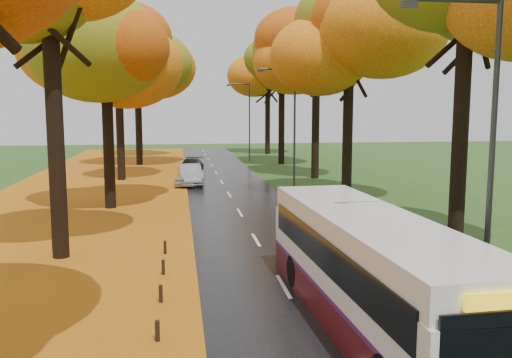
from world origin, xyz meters
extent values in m
cube|color=black|center=(0.00, 25.00, 0.02)|extent=(6.50, 90.00, 0.04)
cube|color=silver|center=(0.00, 25.00, 0.04)|extent=(0.12, 90.00, 0.01)
cube|color=#914B0D|center=(-9.00, 25.00, 0.01)|extent=(12.00, 90.00, 0.02)
cube|color=orange|center=(-3.05, 25.00, 0.04)|extent=(0.90, 90.00, 0.01)
cylinder|color=black|center=(-7.50, 16.50, 4.58)|extent=(0.60, 0.60, 9.15)
cylinder|color=black|center=(-6.90, 26.50, 4.00)|extent=(0.60, 0.60, 8.00)
ellipsoid|color=#F9AD1B|center=(-6.90, 26.50, 9.00)|extent=(9.20, 9.20, 7.18)
cylinder|color=black|center=(-7.50, 38.50, 4.29)|extent=(0.60, 0.60, 8.58)
ellipsoid|color=#F9AD1B|center=(-7.50, 38.50, 9.65)|extent=(8.00, 8.00, 6.24)
cylinder|color=black|center=(-6.90, 49.50, 4.58)|extent=(0.60, 0.60, 9.15)
ellipsoid|color=#F9AD1B|center=(-6.90, 49.50, 10.30)|extent=(9.20, 9.20, 7.18)
cylinder|color=black|center=(-7.50, 59.50, 4.00)|extent=(0.60, 0.60, 8.00)
ellipsoid|color=#F9AD1B|center=(-7.50, 59.50, 9.00)|extent=(8.00, 8.00, 6.24)
cylinder|color=black|center=(7.50, 15.50, 4.61)|extent=(0.60, 0.60, 9.22)
cylinder|color=black|center=(6.90, 27.50, 4.10)|extent=(0.60, 0.60, 8.19)
ellipsoid|color=orange|center=(6.90, 27.50, 9.22)|extent=(9.20, 9.20, 7.18)
cylinder|color=black|center=(7.50, 37.50, 4.35)|extent=(0.60, 0.60, 8.70)
ellipsoid|color=orange|center=(7.50, 37.50, 9.79)|extent=(8.20, 8.20, 6.40)
cylinder|color=black|center=(6.90, 48.50, 4.61)|extent=(0.60, 0.60, 9.22)
ellipsoid|color=orange|center=(6.90, 48.50, 10.37)|extent=(9.20, 9.20, 7.18)
cylinder|color=black|center=(7.50, 60.50, 4.10)|extent=(0.60, 0.60, 8.19)
ellipsoid|color=orange|center=(7.50, 60.50, 9.22)|extent=(8.20, 8.20, 6.40)
cube|color=black|center=(-3.70, 8.60, 0.26)|extent=(0.11, 0.11, 0.52)
cube|color=black|center=(-3.70, 11.20, 0.26)|extent=(0.11, 0.11, 0.52)
cube|color=black|center=(-3.70, 13.80, 0.26)|extent=(0.11, 0.11, 0.52)
cube|color=black|center=(-3.70, 16.40, 0.26)|extent=(0.11, 0.11, 0.52)
cylinder|color=#333538|center=(4.20, 8.00, 4.00)|extent=(0.14, 0.14, 8.00)
cylinder|color=#333538|center=(3.10, 8.00, 7.90)|extent=(2.20, 0.11, 0.11)
cube|color=#333538|center=(2.00, 8.00, 7.78)|extent=(0.35, 0.18, 0.14)
cylinder|color=#333538|center=(4.20, 30.00, 4.00)|extent=(0.14, 0.14, 8.00)
cylinder|color=#333538|center=(3.10, 30.00, 7.90)|extent=(2.20, 0.11, 0.11)
cube|color=#333538|center=(2.00, 30.00, 7.78)|extent=(0.35, 0.18, 0.14)
cylinder|color=#333538|center=(4.20, 52.00, 4.00)|extent=(0.14, 0.14, 8.00)
cylinder|color=#333538|center=(3.10, 52.00, 7.90)|extent=(2.20, 0.11, 0.11)
cube|color=#333538|center=(2.00, 52.00, 7.78)|extent=(0.35, 0.18, 0.14)
cube|color=#490B10|center=(1.55, 8.80, 0.48)|extent=(2.84, 10.75, 0.87)
cube|color=white|center=(1.55, 8.80, 1.54)|extent=(2.84, 10.75, 1.26)
cube|color=white|center=(1.55, 8.80, 2.51)|extent=(2.78, 10.54, 0.68)
cube|color=#47195A|center=(1.55, 8.80, 0.96)|extent=(2.86, 10.77, 0.12)
cube|color=black|center=(1.55, 8.80, 1.93)|extent=(2.84, 9.90, 0.82)
cube|color=black|center=(1.76, 3.51, 1.74)|extent=(2.13, 0.14, 1.36)
cube|color=yellow|center=(1.76, 3.51, 2.58)|extent=(1.33, 0.11, 0.27)
cylinder|color=black|center=(0.34, 11.96, 0.52)|extent=(0.31, 0.98, 0.97)
cylinder|color=black|center=(2.52, 12.04, 0.52)|extent=(0.31, 0.98, 0.97)
imported|color=silver|center=(-2.35, 34.56, 0.68)|extent=(2.48, 4.00, 1.27)
imported|color=gray|center=(-2.35, 34.90, 0.76)|extent=(1.84, 4.50, 1.45)
imported|color=black|center=(-2.11, 41.86, 0.66)|extent=(2.49, 4.50, 1.23)
camera|label=1|loc=(-3.12, -3.81, 5.49)|focal=38.00mm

